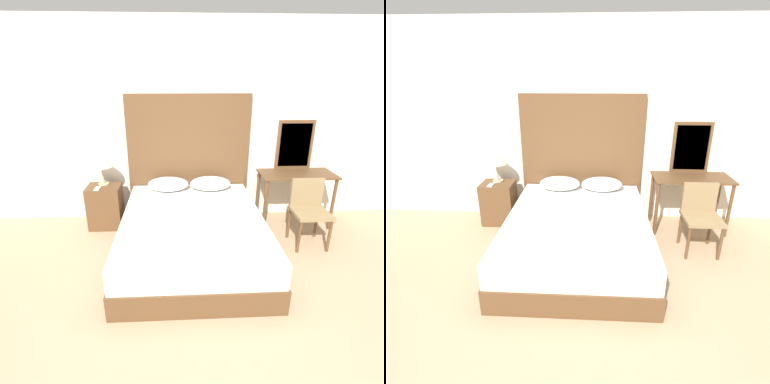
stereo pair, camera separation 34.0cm
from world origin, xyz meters
TOP-DOWN VIEW (x-y plane):
  - ground_plane at (0.00, 0.00)m, footprint 16.00×16.00m
  - wall_back at (0.00, 2.28)m, footprint 10.00×0.06m
  - bed at (-0.12, 1.15)m, footprint 1.61×2.05m
  - headboard at (-0.12, 2.20)m, footprint 1.70×0.05m
  - pillow_left at (-0.41, 1.95)m, footprint 0.56×0.35m
  - pillow_right at (0.17, 1.95)m, footprint 0.56×0.35m
  - phone_on_bed at (-0.40, 1.22)m, footprint 0.16×0.14m
  - nightstand at (-1.29, 1.94)m, footprint 0.45×0.37m
  - table_lamp at (-1.30, 2.02)m, footprint 0.31×0.31m
  - phone_on_nightstand at (-1.35, 1.85)m, footprint 0.07×0.15m
  - vanity_desk at (1.34, 1.88)m, footprint 1.01×0.48m
  - vanity_mirror at (1.34, 2.09)m, footprint 0.50×0.03m
  - chair at (1.33, 1.38)m, footprint 0.43×0.41m

SIDE VIEW (x-z plane):
  - ground_plane at x=0.00m, z-range 0.00..0.00m
  - bed at x=-0.12m, z-range 0.00..0.51m
  - nightstand at x=-1.29m, z-range 0.00..0.60m
  - chair at x=1.33m, z-range 0.07..0.89m
  - phone_on_bed at x=-0.40m, z-range 0.51..0.52m
  - phone_on_nightstand at x=-1.35m, z-range 0.60..0.61m
  - pillow_left at x=-0.41m, z-range 0.51..0.70m
  - pillow_right at x=0.17m, z-range 0.51..0.70m
  - vanity_desk at x=1.34m, z-range 0.24..1.00m
  - headboard at x=-0.12m, z-range 0.00..1.77m
  - table_lamp at x=-1.30m, z-range 0.71..1.14m
  - vanity_mirror at x=1.34m, z-range 0.76..1.44m
  - wall_back at x=0.00m, z-range 0.00..2.70m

